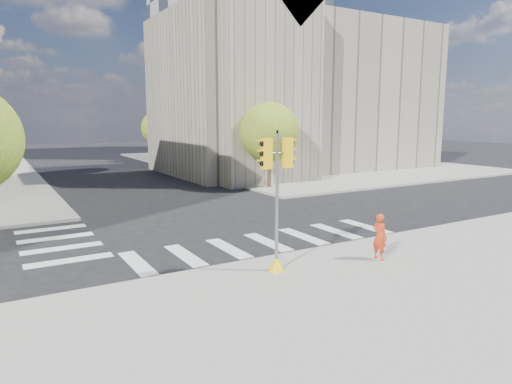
{
  "coord_description": "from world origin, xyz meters",
  "views": [
    {
      "loc": [
        -9.69,
        -17.39,
        5.04
      ],
      "look_at": [
        -0.54,
        -1.82,
        2.1
      ],
      "focal_mm": 32.0,
      "sensor_mm": 36.0,
      "label": 1
    }
  ],
  "objects_px": {
    "lamp_far": "(182,122)",
    "photographer": "(380,237)",
    "lamp_near": "(248,124)",
    "traffic_signal": "(277,213)"
  },
  "relations": [
    {
      "from": "lamp_far",
      "to": "photographer",
      "type": "bearing_deg",
      "value": -100.22
    },
    {
      "from": "lamp_near",
      "to": "photographer",
      "type": "distance_m",
      "value": 21.53
    },
    {
      "from": "lamp_far",
      "to": "traffic_signal",
      "type": "distance_m",
      "value": 35.05
    },
    {
      "from": "lamp_near",
      "to": "lamp_far",
      "type": "height_order",
      "value": "same"
    },
    {
      "from": "lamp_near",
      "to": "traffic_signal",
      "type": "bearing_deg",
      "value": -117.0
    },
    {
      "from": "lamp_near",
      "to": "traffic_signal",
      "type": "xyz_separation_m",
      "value": [
        -9.94,
        -19.51,
        -2.51
      ]
    },
    {
      "from": "lamp_near",
      "to": "lamp_far",
      "type": "distance_m",
      "value": 14.0
    },
    {
      "from": "lamp_near",
      "to": "lamp_far",
      "type": "xyz_separation_m",
      "value": [
        0.0,
        14.0,
        0.0
      ]
    },
    {
      "from": "lamp_near",
      "to": "traffic_signal",
      "type": "height_order",
      "value": "lamp_near"
    },
    {
      "from": "lamp_far",
      "to": "photographer",
      "type": "relative_size",
      "value": 4.98
    }
  ]
}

